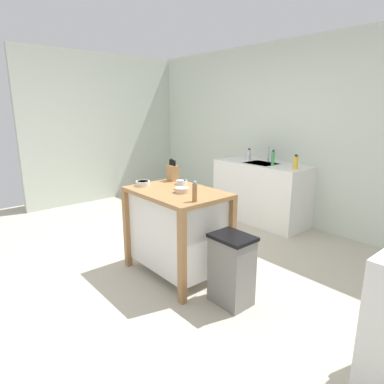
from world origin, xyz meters
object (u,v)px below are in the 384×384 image
(drinking_cup, at_px, (181,185))
(bowl_stoneware_deep, at_px, (143,183))
(kitchen_island, at_px, (177,228))
(bottle_hand_soap, at_px, (296,162))
(bowl_ceramic_small, at_px, (182,190))
(bottle_dish_soap, at_px, (273,158))
(pepper_grinder, at_px, (195,192))
(sink_faucet, at_px, (269,155))
(bowl_ceramic_wide, at_px, (181,182))
(bottle_spray_cleaner, at_px, (249,155))
(trash_bin, at_px, (231,269))
(knife_block, at_px, (173,173))

(drinking_cup, bearing_deg, bowl_stoneware_deep, -149.13)
(kitchen_island, distance_m, drinking_cup, 0.44)
(bowl_stoneware_deep, relative_size, bottle_hand_soap, 0.76)
(bowl_ceramic_small, relative_size, bottle_dish_soap, 0.61)
(pepper_grinder, distance_m, sink_faucet, 2.41)
(drinking_cup, distance_m, pepper_grinder, 0.48)
(bowl_ceramic_small, relative_size, drinking_cup, 1.55)
(bowl_ceramic_wide, height_order, bottle_spray_cleaner, bottle_spray_cleaner)
(bowl_stoneware_deep, distance_m, pepper_grinder, 0.80)
(drinking_cup, relative_size, trash_bin, 0.14)
(knife_block, relative_size, trash_bin, 0.39)
(bowl_stoneware_deep, xyz_separation_m, bottle_dish_soap, (0.13, 2.04, 0.08))
(bowl_ceramic_small, relative_size, pepper_grinder, 0.73)
(knife_block, height_order, drinking_cup, knife_block)
(kitchen_island, xyz_separation_m, sink_faucet, (-0.49, 2.11, 0.50))
(bowl_stoneware_deep, xyz_separation_m, bottle_hand_soap, (0.48, 2.06, 0.06))
(kitchen_island, relative_size, drinking_cup, 11.43)
(knife_block, distance_m, bowl_ceramic_small, 0.55)
(trash_bin, xyz_separation_m, bottle_spray_cleaner, (-1.49, 1.96, 0.65))
(pepper_grinder, height_order, sink_faucet, sink_faucet)
(bottle_spray_cleaner, bearing_deg, bowl_ceramic_wide, -71.98)
(sink_faucet, bearing_deg, bottle_hand_soap, -18.46)
(pepper_grinder, relative_size, bottle_hand_soap, 0.97)
(knife_block, xyz_separation_m, bowl_ceramic_small, (0.48, -0.25, -0.07))
(bowl_stoneware_deep, xyz_separation_m, pepper_grinder, (0.80, 0.02, 0.06))
(sink_faucet, bearing_deg, pepper_grinder, -67.91)
(bottle_spray_cleaner, bearing_deg, sink_faucet, 26.22)
(bowl_ceramic_wide, distance_m, sink_faucet, 1.94)
(bottle_dish_soap, bearing_deg, bottle_spray_cleaner, 170.76)
(trash_bin, distance_m, bottle_dish_soap, 2.23)
(bowl_ceramic_wide, height_order, bowl_stoneware_deep, bowl_stoneware_deep)
(knife_block, bearing_deg, bowl_ceramic_small, -27.88)
(kitchen_island, bearing_deg, knife_block, 147.65)
(knife_block, relative_size, bowl_ceramic_small, 1.81)
(bowl_ceramic_small, height_order, pepper_grinder, pepper_grinder)
(bowl_stoneware_deep, bearing_deg, trash_bin, 8.31)
(bowl_ceramic_small, xyz_separation_m, bowl_stoneware_deep, (-0.48, -0.13, 0.00))
(knife_block, xyz_separation_m, bottle_dish_soap, (0.12, 1.66, 0.01))
(kitchen_island, xyz_separation_m, bottle_spray_cleaner, (-0.75, 1.98, 0.48))
(bottle_spray_cleaner, bearing_deg, bowl_ceramic_small, -66.83)
(drinking_cup, xyz_separation_m, bottle_hand_soap, (0.12, 1.84, 0.04))
(bowl_ceramic_small, bearing_deg, knife_block, 152.12)
(bowl_ceramic_small, xyz_separation_m, pepper_grinder, (0.32, -0.11, 0.06))
(drinking_cup, bearing_deg, trash_bin, -3.89)
(bowl_ceramic_small, bearing_deg, bowl_stoneware_deep, -164.92)
(bowl_ceramic_wide, xyz_separation_m, trash_bin, (0.91, -0.18, -0.59))
(bowl_stoneware_deep, bearing_deg, kitchen_island, 20.55)
(drinking_cup, distance_m, trash_bin, 0.98)
(trash_bin, bearing_deg, knife_block, 168.87)
(bowl_stoneware_deep, height_order, drinking_cup, drinking_cup)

